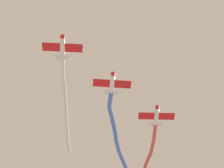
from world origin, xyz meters
TOP-DOWN VIEW (x-y plane):
  - airplane_lead at (4.59, -2.48)m, footprint 6.72×5.19m
  - smoke_trail_lead at (10.18, 10.11)m, footprint 10.20×21.35m
  - airplane_left_wing at (15.15, 0.94)m, footprint 6.74×5.19m
  - smoke_trail_left_wing at (22.06, 13.34)m, footprint 13.98×20.52m
  - airplane_right_wing at (25.71, 4.37)m, footprint 6.69×5.18m

SIDE VIEW (x-z plane):
  - airplane_lead at x=4.59m, z-range 72.23..73.91m
  - airplane_left_wing at x=15.15m, z-range 72.48..74.16m
  - smoke_trail_lead at x=10.18m, z-range 72.33..74.74m
  - airplane_right_wing at x=25.71m, z-range 72.73..74.41m
  - smoke_trail_left_wing at x=22.06m, z-range 72.92..76.42m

